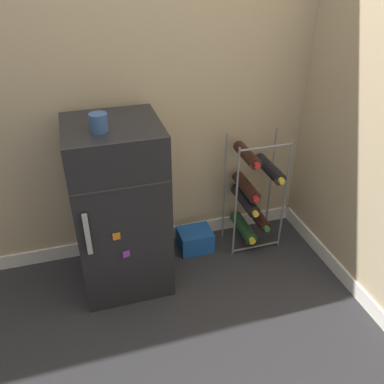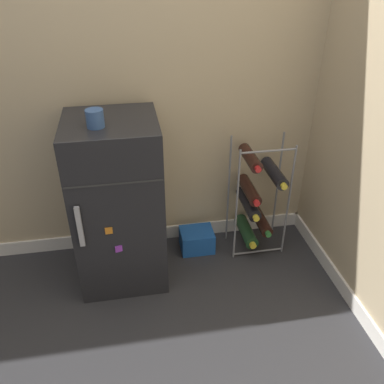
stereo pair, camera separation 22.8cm
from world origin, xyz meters
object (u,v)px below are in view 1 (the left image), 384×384
object	(u,v)px
mini_fridge	(120,208)
soda_box	(195,239)
wine_rack	(251,195)
fridge_top_cup	(99,123)

from	to	relation	value
mini_fridge	soda_box	xyz separation A→B (m)	(0.46, 0.13, -0.41)
mini_fridge	wine_rack	world-z (taller)	mini_fridge
soda_box	fridge_top_cup	xyz separation A→B (m)	(-0.52, -0.21, 0.92)
fridge_top_cup	wine_rack	bearing A→B (deg)	11.25
soda_box	fridge_top_cup	bearing A→B (deg)	-158.26
mini_fridge	wine_rack	xyz separation A→B (m)	(0.81, 0.10, -0.12)
wine_rack	soda_box	world-z (taller)	wine_rack
mini_fridge	fridge_top_cup	bearing A→B (deg)	-127.86
mini_fridge	fridge_top_cup	world-z (taller)	fridge_top_cup
wine_rack	soda_box	size ratio (longest dim) A/B	3.56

